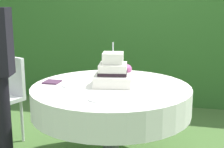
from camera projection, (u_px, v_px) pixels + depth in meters
The scene contains 9 objects.
foliage_hedge at pixel (146, 16), 4.63m from camera, with size 5.49×0.49×2.47m, color #336628.
cake_table at pixel (111, 99), 2.74m from camera, with size 1.34×1.34×0.75m.
wedding_cake at pixel (113, 73), 2.73m from camera, with size 0.35×0.35×0.37m.
serving_plate_near at pixel (98, 100), 2.32m from camera, with size 0.13×0.13×0.01m, color white.
serving_plate_far at pixel (138, 74), 3.12m from camera, with size 0.14×0.14×0.01m, color white.
serving_plate_left at pixel (70, 86), 2.69m from camera, with size 0.14×0.14×0.01m, color white.
serving_plate_right at pixel (158, 89), 2.60m from camera, with size 0.15×0.15×0.01m, color white.
napkin_stack at pixel (52, 82), 2.82m from camera, with size 0.13×0.13×0.01m, color #4C2D47.
garden_chair at pixel (4, 91), 3.34m from camera, with size 0.52×0.52×0.89m.
Camera 1 is at (0.62, -2.55, 1.45)m, focal length 51.91 mm.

